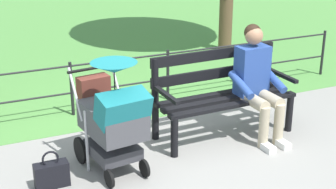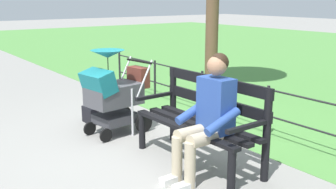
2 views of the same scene
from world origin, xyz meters
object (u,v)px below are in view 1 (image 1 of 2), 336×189
Objects in this scene: handbag at (52,174)px; stroller at (113,116)px; park_bench at (221,90)px; person_on_bench at (257,79)px.

stroller is at bearing -175.25° from handbag.
person_on_bench is (-0.33, 0.22, 0.15)m from park_bench.
person_on_bench is at bearing -175.62° from handbag.
handbag is (2.05, 0.40, -0.40)m from park_bench.
park_bench is 4.36× the size of handbag.
park_bench is 1.26× the size of person_on_bench.
handbag is (0.64, 0.05, -0.47)m from stroller.
stroller reaches higher than park_bench.
person_on_bench is 3.45× the size of handbag.
stroller is at bearing 4.24° from person_on_bench.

